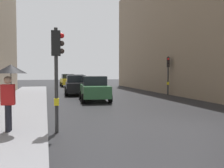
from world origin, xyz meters
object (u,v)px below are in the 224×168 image
object	(u,v)px
car_dark_suv	(76,85)
car_yellow_taxi	(68,80)
traffic_light_near_left	(57,61)
car_green_estate	(94,89)
traffic_light_mid_street	(168,68)
car_silver_hatchback	(76,82)
pedestrian_with_umbrella	(10,79)

from	to	relation	value
car_dark_suv	car_yellow_taxi	distance (m)	13.17
traffic_light_near_left	car_green_estate	distance (m)	9.65
traffic_light_mid_street	car_yellow_taxi	size ratio (longest dim) A/B	0.81
car_dark_suv	traffic_light_near_left	bearing A→B (deg)	-99.09
car_silver_hatchback	pedestrian_with_umbrella	xyz separation A→B (m)	(-4.38, -20.11, 0.96)
car_green_estate	pedestrian_with_umbrella	bearing A→B (deg)	-115.95
car_yellow_taxi	pedestrian_with_umbrella	world-z (taller)	pedestrian_with_umbrella
car_silver_hatchback	pedestrian_with_umbrella	size ratio (longest dim) A/B	1.97
traffic_light_near_left	car_green_estate	size ratio (longest dim) A/B	0.82
traffic_light_mid_street	car_yellow_taxi	world-z (taller)	traffic_light_mid_street
car_green_estate	pedestrian_with_umbrella	size ratio (longest dim) A/B	2.02
car_silver_hatchback	car_yellow_taxi	bearing A→B (deg)	92.19
car_dark_suv	pedestrian_with_umbrella	xyz separation A→B (m)	(-3.75, -14.34, 0.96)
traffic_light_near_left	pedestrian_with_umbrella	world-z (taller)	traffic_light_near_left
traffic_light_near_left	traffic_light_mid_street	distance (m)	15.52
car_dark_suv	car_green_estate	world-z (taller)	same
car_green_estate	car_yellow_taxi	bearing A→B (deg)	91.13
pedestrian_with_umbrella	traffic_light_near_left	bearing A→B (deg)	4.88
car_silver_hatchback	pedestrian_with_umbrella	world-z (taller)	pedestrian_with_umbrella
car_yellow_taxi	car_silver_hatchback	distance (m)	7.40
car_yellow_taxi	traffic_light_near_left	bearing A→B (deg)	-95.47
pedestrian_with_umbrella	car_yellow_taxi	bearing A→B (deg)	81.52
car_dark_suv	car_silver_hatchback	distance (m)	5.80
traffic_light_mid_street	car_green_estate	bearing A→B (deg)	-159.15
traffic_light_near_left	car_yellow_taxi	xyz separation A→B (m)	(2.62, 27.38, -1.57)
car_dark_suv	car_yellow_taxi	world-z (taller)	same
traffic_light_mid_street	car_silver_hatchback	size ratio (longest dim) A/B	0.82
car_dark_suv	pedestrian_with_umbrella	size ratio (longest dim) A/B	2.01
traffic_light_near_left	car_green_estate	world-z (taller)	traffic_light_near_left
car_silver_hatchback	pedestrian_with_umbrella	bearing A→B (deg)	-102.29
traffic_light_near_left	car_silver_hatchback	xyz separation A→B (m)	(2.91, 19.98, -1.57)
traffic_light_near_left	pedestrian_with_umbrella	size ratio (longest dim) A/B	1.66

